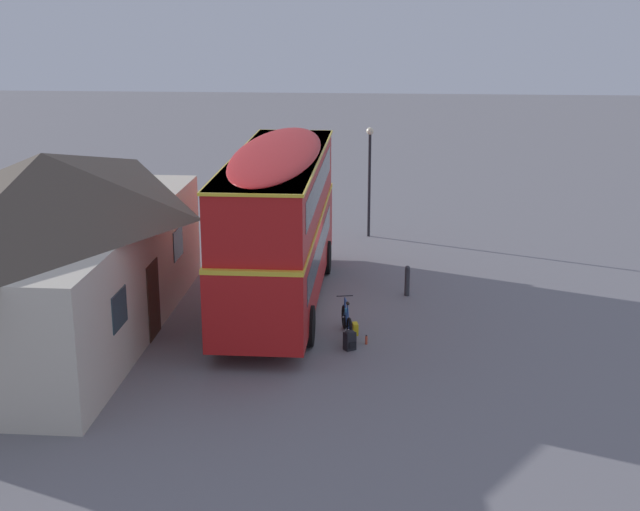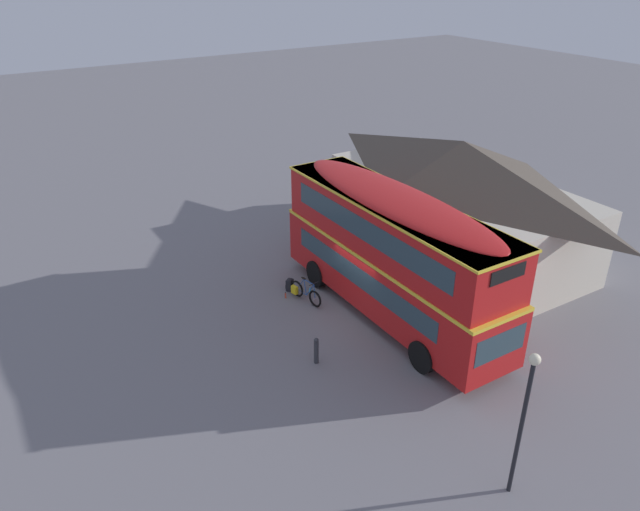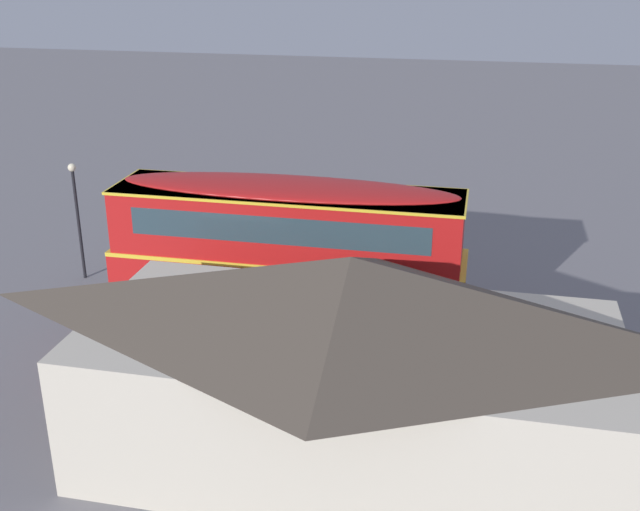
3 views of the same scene
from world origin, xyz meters
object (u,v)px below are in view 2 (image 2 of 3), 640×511
Objects in this scene: touring_bicycle at (305,293)px; backpack_on_ground at (290,284)px; water_bottle_red_squeeze at (286,295)px; double_decker_bus at (393,251)px; kerb_bollard at (316,350)px; street_lamp at (525,409)px.

backpack_on_ground is at bearing -174.80° from touring_bicycle.
double_decker_bus is at bearing 41.37° from water_bottle_red_squeeze.
double_decker_bus reaches higher than touring_bicycle.
double_decker_bus is 4.55m from kerb_bollard.
double_decker_bus reaches higher than water_bottle_red_squeeze.
backpack_on_ground is 0.13× the size of street_lamp.
water_bottle_red_squeeze is (-3.07, -2.71, -2.52)m from double_decker_bus.
touring_bicycle is 10.86m from street_lamp.
water_bottle_red_squeeze is at bearing -179.08° from street_lamp.
touring_bicycle is 6.67× the size of water_bottle_red_squeeze.
double_decker_bus is 41.32× the size of water_bottle_red_squeeze.
backpack_on_ground is at bearing 160.79° from kerb_bollard.
street_lamp is at bearing -1.84° from touring_bicycle.
touring_bicycle is at bearing 41.85° from water_bottle_red_squeeze.
kerb_bollard is at bearing -15.67° from water_bottle_red_squeeze.
kerb_bollard is (4.14, -1.16, 0.38)m from water_bottle_red_squeeze.
street_lamp is at bearing 0.92° from water_bottle_red_squeeze.
double_decker_bus is 2.50× the size of street_lamp.
backpack_on_ground is (-1.01, -0.09, -0.09)m from touring_bicycle.
water_bottle_red_squeeze is 11.48m from street_lamp.
double_decker_bus is 19.54× the size of backpack_on_ground.
touring_bicycle reaches higher than backpack_on_ground.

